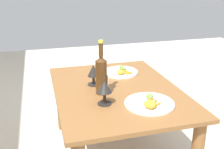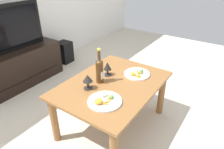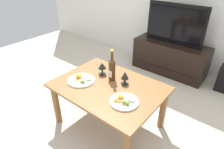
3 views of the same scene
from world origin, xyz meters
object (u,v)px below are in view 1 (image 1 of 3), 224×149
at_px(goblet_left, 104,88).
at_px(dinner_plate_left, 149,103).
at_px(dining_table, 117,101).
at_px(wine_bottle, 101,74).
at_px(goblet_right, 93,72).
at_px(dinner_plate_right, 121,72).

xyz_separation_m(goblet_left, dinner_plate_left, (-0.08, -0.24, -0.08)).
height_order(dining_table, dinner_plate_left, dinner_plate_left).
distance_m(wine_bottle, goblet_right, 0.16).
bearing_deg(dinner_plate_right, wine_bottle, 145.18).
relative_size(wine_bottle, goblet_right, 2.39).
bearing_deg(dinner_plate_right, dining_table, 157.81).
distance_m(dining_table, dinner_plate_right, 0.32).
bearing_deg(dinner_plate_right, goblet_left, 152.88).
bearing_deg(goblet_right, dining_table, -128.80).
xyz_separation_m(dinner_plate_left, dinner_plate_right, (0.56, -0.00, -0.00)).
relative_size(goblet_left, goblet_right, 0.99).
distance_m(wine_bottle, dinner_plate_left, 0.34).
height_order(wine_bottle, dinner_plate_left, wine_bottle).
bearing_deg(dining_table, goblet_left, 146.67).
relative_size(goblet_left, dinner_plate_right, 0.53).
distance_m(goblet_right, dinner_plate_left, 0.46).
bearing_deg(goblet_right, wine_bottle, -173.08).
relative_size(wine_bottle, goblet_left, 2.42).
distance_m(wine_bottle, dinner_plate_right, 0.41).
xyz_separation_m(wine_bottle, dinner_plate_left, (-0.23, -0.22, -0.12)).
xyz_separation_m(wine_bottle, goblet_right, (0.15, 0.02, -0.04)).
relative_size(dining_table, wine_bottle, 3.16).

